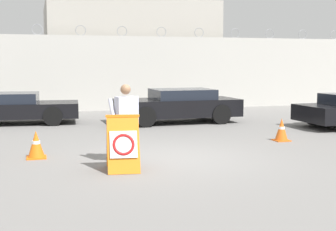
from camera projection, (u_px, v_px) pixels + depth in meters
ground_plane at (171, 158)px, 10.66m from camera, size 90.00×90.00×0.00m
perimeter_wall at (102, 73)px, 21.13m from camera, size 36.00×0.30×3.82m
building_block at (126, 54)px, 26.06m from camera, size 8.63×7.30×5.27m
barricade_sign at (123, 143)px, 9.39m from camera, size 0.73×0.89×1.14m
security_guard at (126, 120)px, 10.05m from camera, size 0.67×0.36×1.71m
traffic_cone_near at (282, 130)px, 13.00m from camera, size 0.41×0.41×0.63m
traffic_cone_mid at (36, 145)px, 10.64m from camera, size 0.44×0.44×0.63m
parked_car_front_coupe at (11, 108)px, 16.60m from camera, size 4.70×2.18×1.10m
parked_car_rear_sedan at (177, 105)px, 16.95m from camera, size 4.49×2.06×1.22m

